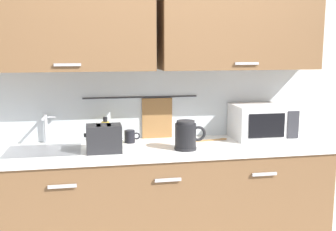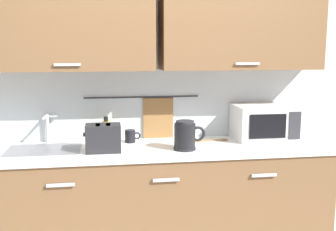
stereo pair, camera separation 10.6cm
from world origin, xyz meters
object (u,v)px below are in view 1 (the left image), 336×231
toaster (104,138)px  microwave (262,122)px  dish_soap_bottle (105,131)px  wooden_spoon (215,140)px  mug_near_sink (130,136)px  electric_kettle (186,135)px

toaster → microwave: bearing=9.6°
dish_soap_bottle → wooden_spoon: 0.85m
dish_soap_bottle → toaster: (-0.02, -0.30, 0.01)m
microwave → mug_near_sink: microwave is taller
microwave → electric_kettle: microwave is taller
microwave → mug_near_sink: size_ratio=3.83×
electric_kettle → mug_near_sink: electric_kettle is taller
microwave → mug_near_sink: bearing=177.7°
mug_near_sink → electric_kettle: bearing=-38.0°
mug_near_sink → dish_soap_bottle: bearing=166.7°
dish_soap_bottle → toaster: bearing=-94.2°
microwave → wooden_spoon: size_ratio=1.66×
electric_kettle → mug_near_sink: bearing=142.0°
toaster → electric_kettle: bearing=-3.6°
dish_soap_bottle → wooden_spoon: bearing=-6.4°
wooden_spoon → dish_soap_bottle: bearing=173.6°
dish_soap_bottle → toaster: dish_soap_bottle is taller
microwave → electric_kettle: 0.72m
dish_soap_bottle → mug_near_sink: dish_soap_bottle is taller
electric_kettle → toaster: size_ratio=0.89×
electric_kettle → toaster: electric_kettle is taller
wooden_spoon → electric_kettle: bearing=-140.3°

